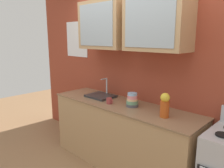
{
  "coord_description": "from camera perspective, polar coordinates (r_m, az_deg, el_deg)",
  "views": [
    {
      "loc": [
        1.9,
        -2.16,
        1.81
      ],
      "look_at": [
        -0.18,
        0.0,
        1.17
      ],
      "focal_mm": 35.11,
      "sensor_mm": 36.0,
      "label": 1
    }
  ],
  "objects": [
    {
      "name": "vase",
      "position": [
        2.54,
        13.58,
        -5.3
      ],
      "size": [
        0.11,
        0.11,
        0.28
      ],
      "color": "#BF4C19",
      "rests_on": "counter"
    },
    {
      "name": "ground_plane",
      "position": [
        3.39,
        2.32,
        -20.23
      ],
      "size": [
        10.0,
        10.0,
        0.0
      ],
      "primitive_type": "plane",
      "color": "#936B47"
    },
    {
      "name": "sink_faucet",
      "position": [
        3.34,
        -2.94,
        -2.99
      ],
      "size": [
        0.4,
        0.33,
        0.28
      ],
      "color": "#2D2D30",
      "rests_on": "counter"
    },
    {
      "name": "back_wall_unit",
      "position": [
        3.12,
        6.27,
        6.7
      ],
      "size": [
        4.73,
        0.48,
        2.77
      ],
      "color": "#993D28",
      "rests_on": "ground_plane"
    },
    {
      "name": "bowl_stack",
      "position": [
        2.88,
        5.3,
        -4.24
      ],
      "size": [
        0.16,
        0.16,
        0.18
      ],
      "color": "#4C4C54",
      "rests_on": "counter"
    },
    {
      "name": "cup_near_sink",
      "position": [
        2.99,
        -0.7,
        -4.4
      ],
      "size": [
        0.11,
        0.08,
        0.08
      ],
      "color": "#993838",
      "rests_on": "counter"
    },
    {
      "name": "counter",
      "position": [
        3.17,
        2.39,
        -13.13
      ],
      "size": [
        2.24,
        0.63,
        0.92
      ],
      "color": "tan",
      "rests_on": "ground_plane"
    }
  ]
}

